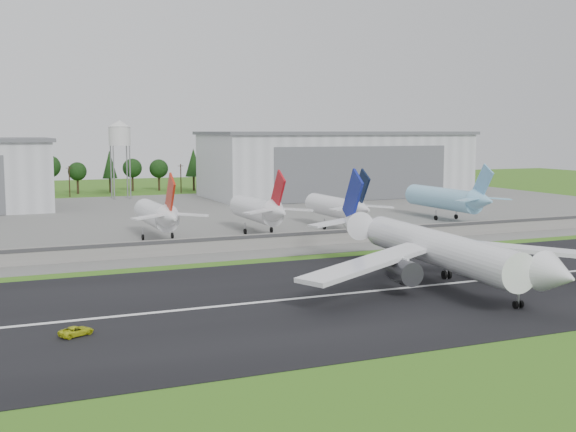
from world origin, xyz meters
name	(u,v)px	position (x,y,z in m)	size (l,w,h in m)	color
ground	(384,308)	(0.00, 0.00, 0.00)	(600.00, 600.00, 0.00)	#365F16
runway	(352,293)	(0.00, 10.00, 0.05)	(320.00, 60.00, 0.10)	black
runway_centerline	(352,293)	(0.00, 10.00, 0.11)	(220.00, 1.00, 0.02)	white
apron	(177,217)	(0.00, 120.00, 0.05)	(320.00, 150.00, 0.10)	slate
blast_fence	(253,242)	(0.00, 54.99, 1.81)	(240.00, 0.61, 3.50)	gray
hangar_east	(335,164)	(75.00, 164.92, 12.63)	(102.00, 47.00, 25.20)	silver
water_tower	(119,133)	(-5.00, 185.00, 24.55)	(8.40, 8.40, 29.40)	#99999E
utility_poles	(127,195)	(0.00, 200.00, 0.00)	(230.00, 3.00, 12.00)	black
treeline	(121,192)	(0.00, 215.00, 0.00)	(320.00, 16.00, 22.00)	black
main_airliner	(440,257)	(16.08, 9.57, 4.89)	(57.08, 59.27, 18.17)	white
ground_vehicle	(76,331)	(-42.88, 2.40, 0.71)	(2.03, 4.40, 1.22)	#B8C116
parked_jet_red_a	(159,215)	(-15.42, 76.55, 6.08)	(7.36, 31.29, 16.58)	white
parked_jet_red_b	(260,210)	(9.90, 76.56, 6.15)	(7.36, 31.29, 16.65)	white
parked_jet_navy	(339,207)	(31.67, 76.53, 6.00)	(7.36, 31.29, 16.49)	white
parked_jet_skyblue	(449,199)	(69.46, 81.59, 6.34)	(7.36, 37.29, 16.90)	#87C6EA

